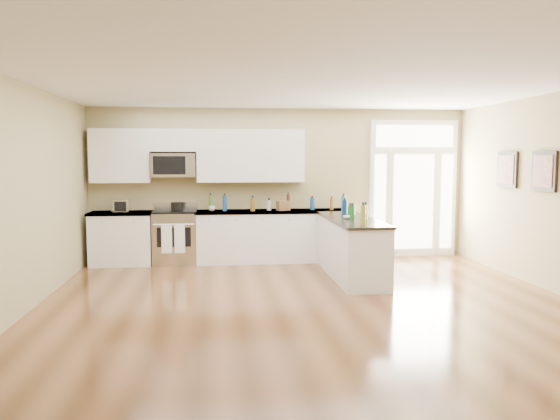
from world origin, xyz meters
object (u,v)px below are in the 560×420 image
kitchen_range (175,237)px  toaster_oven (121,206)px  peninsula_cabinet (351,250)px  stockpot (177,206)px

kitchen_range → toaster_oven: size_ratio=4.23×
peninsula_cabinet → toaster_oven: size_ratio=9.08×
peninsula_cabinet → toaster_oven: toaster_oven is taller
toaster_oven → stockpot: bearing=-7.2°
stockpot → toaster_oven: size_ratio=0.87×
kitchen_range → toaster_oven: bearing=-179.2°
peninsula_cabinet → toaster_oven: bearing=159.2°
peninsula_cabinet → kitchen_range: bearing=153.1°
kitchen_range → toaster_oven: 1.09m
kitchen_range → stockpot: size_ratio=4.86×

